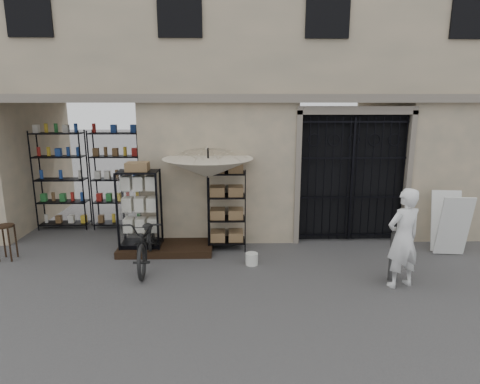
{
  "coord_description": "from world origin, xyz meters",
  "views": [
    {
      "loc": [
        -1.02,
        -6.7,
        3.2
      ],
      "look_at": [
        -0.8,
        1.4,
        1.35
      ],
      "focal_mm": 30.0,
      "sensor_mm": 36.0,
      "label": 1
    }
  ],
  "objects_px": {
    "steel_bollard": "(394,257)",
    "shopkeeper": "(399,286)",
    "display_cabinet": "(140,213)",
    "bicycle": "(149,265)",
    "market_umbrella": "(208,163)",
    "wooden_stool": "(7,241)",
    "easel_sign": "(450,224)",
    "wire_rack": "(227,209)",
    "white_bucket": "(252,259)"
  },
  "relations": [
    {
      "from": "steel_bollard",
      "to": "shopkeeper",
      "type": "bearing_deg",
      "value": -82.43
    },
    {
      "from": "display_cabinet",
      "to": "steel_bollard",
      "type": "relative_size",
      "value": 1.97
    },
    {
      "from": "steel_bollard",
      "to": "bicycle",
      "type": "bearing_deg",
      "value": 170.19
    },
    {
      "from": "display_cabinet",
      "to": "market_umbrella",
      "type": "distance_m",
      "value": 1.8
    },
    {
      "from": "wooden_stool",
      "to": "shopkeeper",
      "type": "distance_m",
      "value": 7.71
    },
    {
      "from": "bicycle",
      "to": "wooden_stool",
      "type": "distance_m",
      "value": 3.0
    },
    {
      "from": "easel_sign",
      "to": "wire_rack",
      "type": "bearing_deg",
      "value": -179.53
    },
    {
      "from": "shopkeeper",
      "to": "wire_rack",
      "type": "bearing_deg",
      "value": -51.55
    },
    {
      "from": "white_bucket",
      "to": "market_umbrella",
      "type": "bearing_deg",
      "value": 137.48
    },
    {
      "from": "display_cabinet",
      "to": "wooden_stool",
      "type": "height_order",
      "value": "display_cabinet"
    },
    {
      "from": "shopkeeper",
      "to": "easel_sign",
      "type": "xyz_separation_m",
      "value": [
        1.66,
        1.49,
        0.67
      ]
    },
    {
      "from": "display_cabinet",
      "to": "shopkeeper",
      "type": "xyz_separation_m",
      "value": [
        4.89,
        -1.73,
        -0.88
      ]
    },
    {
      "from": "display_cabinet",
      "to": "bicycle",
      "type": "relative_size",
      "value": 0.9
    },
    {
      "from": "display_cabinet",
      "to": "white_bucket",
      "type": "height_order",
      "value": "display_cabinet"
    },
    {
      "from": "shopkeeper",
      "to": "steel_bollard",
      "type": "bearing_deg",
      "value": -101.08
    },
    {
      "from": "wire_rack",
      "to": "steel_bollard",
      "type": "height_order",
      "value": "wire_rack"
    },
    {
      "from": "wire_rack",
      "to": "wooden_stool",
      "type": "height_order",
      "value": "wire_rack"
    },
    {
      "from": "white_bucket",
      "to": "bicycle",
      "type": "relative_size",
      "value": 0.13
    },
    {
      "from": "bicycle",
      "to": "steel_bollard",
      "type": "bearing_deg",
      "value": -13.0
    },
    {
      "from": "bicycle",
      "to": "shopkeeper",
      "type": "relative_size",
      "value": 1.11
    },
    {
      "from": "white_bucket",
      "to": "steel_bollard",
      "type": "height_order",
      "value": "steel_bollard"
    },
    {
      "from": "wire_rack",
      "to": "shopkeeper",
      "type": "xyz_separation_m",
      "value": [
        3.06,
        -1.98,
        -0.88
      ]
    },
    {
      "from": "wooden_stool",
      "to": "easel_sign",
      "type": "bearing_deg",
      "value": 0.45
    },
    {
      "from": "market_umbrella",
      "to": "wooden_stool",
      "type": "xyz_separation_m",
      "value": [
        -4.13,
        -0.39,
        -1.55
      ]
    },
    {
      "from": "display_cabinet",
      "to": "steel_bollard",
      "type": "xyz_separation_m",
      "value": [
        4.86,
        -1.51,
        -0.43
      ]
    },
    {
      "from": "wire_rack",
      "to": "easel_sign",
      "type": "relative_size",
      "value": 1.39
    },
    {
      "from": "market_umbrella",
      "to": "easel_sign",
      "type": "bearing_deg",
      "value": -3.61
    },
    {
      "from": "wire_rack",
      "to": "bicycle",
      "type": "xyz_separation_m",
      "value": [
        -1.56,
        -0.96,
        -0.88
      ]
    },
    {
      "from": "display_cabinet",
      "to": "wire_rack",
      "type": "distance_m",
      "value": 1.85
    },
    {
      "from": "steel_bollard",
      "to": "wooden_stool",
      "type": "bearing_deg",
      "value": 171.02
    },
    {
      "from": "display_cabinet",
      "to": "market_umbrella",
      "type": "bearing_deg",
      "value": 25.68
    },
    {
      "from": "white_bucket",
      "to": "wooden_stool",
      "type": "height_order",
      "value": "wooden_stool"
    },
    {
      "from": "easel_sign",
      "to": "steel_bollard",
      "type": "bearing_deg",
      "value": -136.8
    },
    {
      "from": "wooden_stool",
      "to": "steel_bollard",
      "type": "relative_size",
      "value": 0.82
    },
    {
      "from": "wire_rack",
      "to": "easel_sign",
      "type": "distance_m",
      "value": 4.74
    },
    {
      "from": "market_umbrella",
      "to": "bicycle",
      "type": "xyz_separation_m",
      "value": [
        -1.18,
        -0.79,
        -1.94
      ]
    },
    {
      "from": "shopkeeper",
      "to": "wooden_stool",
      "type": "bearing_deg",
      "value": -29.27
    },
    {
      "from": "bicycle",
      "to": "easel_sign",
      "type": "relative_size",
      "value": 1.51
    },
    {
      "from": "steel_bollard",
      "to": "shopkeeper",
      "type": "height_order",
      "value": "steel_bollard"
    },
    {
      "from": "wire_rack",
      "to": "white_bucket",
      "type": "height_order",
      "value": "wire_rack"
    },
    {
      "from": "steel_bollard",
      "to": "easel_sign",
      "type": "height_order",
      "value": "easel_sign"
    },
    {
      "from": "steel_bollard",
      "to": "easel_sign",
      "type": "bearing_deg",
      "value": 36.84
    },
    {
      "from": "steel_bollard",
      "to": "easel_sign",
      "type": "distance_m",
      "value": 2.12
    },
    {
      "from": "display_cabinet",
      "to": "white_bucket",
      "type": "relative_size",
      "value": 7.17
    },
    {
      "from": "wire_rack",
      "to": "bicycle",
      "type": "bearing_deg",
      "value": -143.97
    },
    {
      "from": "wire_rack",
      "to": "shopkeeper",
      "type": "height_order",
      "value": "wire_rack"
    },
    {
      "from": "display_cabinet",
      "to": "easel_sign",
      "type": "xyz_separation_m",
      "value": [
        6.55,
        -0.24,
        -0.21
      ]
    },
    {
      "from": "market_umbrella",
      "to": "white_bucket",
      "type": "height_order",
      "value": "market_umbrella"
    },
    {
      "from": "white_bucket",
      "to": "shopkeeper",
      "type": "distance_m",
      "value": 2.75
    },
    {
      "from": "white_bucket",
      "to": "steel_bollard",
      "type": "distance_m",
      "value": 2.67
    }
  ]
}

